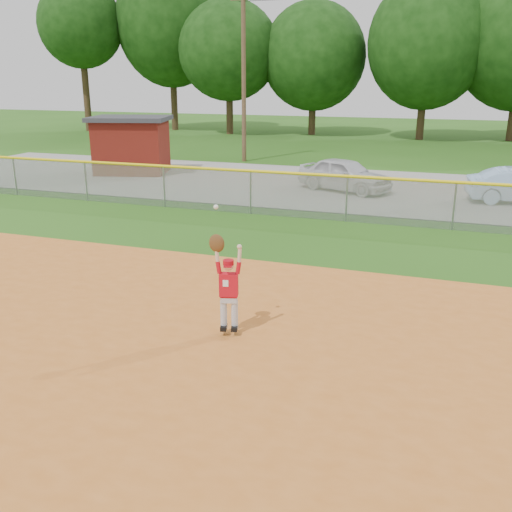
{
  "coord_description": "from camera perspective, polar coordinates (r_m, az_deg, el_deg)",
  "views": [
    {
      "loc": [
        3.19,
        -8.25,
        4.59
      ],
      "look_at": [
        -0.42,
        2.16,
        1.1
      ],
      "focal_mm": 40.0,
      "sensor_mm": 36.0,
      "label": 1
    }
  ],
  "objects": [
    {
      "name": "ballplayer",
      "position": [
        10.25,
        -2.92,
        -2.73
      ],
      "size": [
        0.6,
        0.31,
        2.33
      ],
      "color": "silver",
      "rests_on": "ground"
    },
    {
      "name": "parking_strip",
      "position": [
        24.88,
        11.5,
        6.62
      ],
      "size": [
        44.0,
        10.0,
        0.03
      ],
      "primitive_type": "cube",
      "color": "gray",
      "rests_on": "ground"
    },
    {
      "name": "ground",
      "position": [
        9.96,
        -1.83,
        -9.86
      ],
      "size": [
        120.0,
        120.0,
        0.0
      ],
      "primitive_type": "plane",
      "color": "#245112",
      "rests_on": "ground"
    },
    {
      "name": "tree_line",
      "position": [
        46.3,
        17.45,
        20.46
      ],
      "size": [
        62.37,
        13.0,
        14.43
      ],
      "color": "#422D1C",
      "rests_on": "ground"
    },
    {
      "name": "clay_infield",
      "position": [
        7.66,
        -10.34,
        -19.4
      ],
      "size": [
        24.0,
        16.0,
        0.04
      ],
      "primitive_type": "cube",
      "color": "#BC6222",
      "rests_on": "ground"
    },
    {
      "name": "power_lines",
      "position": [
        30.33,
        15.69,
        17.11
      ],
      "size": [
        19.4,
        0.24,
        9.0
      ],
      "color": "#4C3823",
      "rests_on": "ground"
    },
    {
      "name": "outfield_fence",
      "position": [
        18.89,
        9.07,
        6.03
      ],
      "size": [
        40.06,
        0.1,
        1.55
      ],
      "color": "gray",
      "rests_on": "ground"
    },
    {
      "name": "utility_shed",
      "position": [
        28.87,
        -12.34,
        10.82
      ],
      "size": [
        4.27,
        3.71,
        2.74
      ],
      "color": "#53120B",
      "rests_on": "ground"
    },
    {
      "name": "car_white_a",
      "position": [
        24.05,
        8.87,
        8.06
      ],
      "size": [
        4.27,
        2.95,
        1.35
      ],
      "primitive_type": "imported",
      "rotation": [
        0.0,
        0.0,
        1.19
      ],
      "color": "silver",
      "rests_on": "parking_strip"
    }
  ]
}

